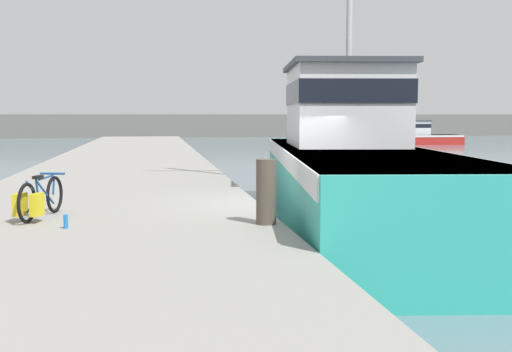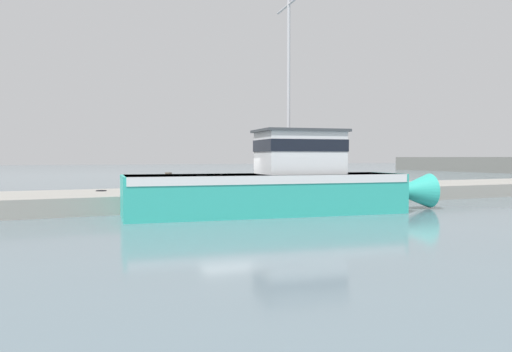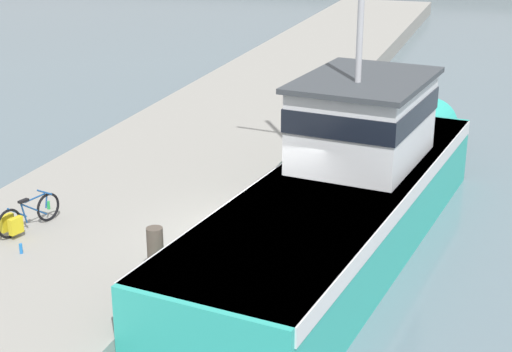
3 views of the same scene
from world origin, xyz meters
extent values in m
plane|color=slate|center=(0.00, 0.00, 0.00)|extent=(320.00, 320.00, 0.00)
cube|color=gray|center=(-3.83, 0.00, 0.40)|extent=(5.99, 80.00, 0.81)
cube|color=teal|center=(1.54, 1.38, 0.89)|extent=(4.73, 12.70, 1.77)
cone|color=teal|center=(2.49, 8.64, 0.89)|extent=(1.96, 2.43, 1.68)
cube|color=silver|center=(1.54, 1.38, 1.60)|extent=(4.76, 12.46, 0.35)
cube|color=silver|center=(1.74, 2.92, 2.71)|extent=(2.95, 3.83, 1.87)
cube|color=black|center=(1.74, 2.92, 3.03)|extent=(3.01, 3.90, 0.52)
cube|color=#3D4247|center=(1.74, 2.92, 3.70)|extent=(3.19, 4.13, 0.12)
cylinder|color=#B2B2B7|center=(1.67, 2.40, 7.43)|extent=(0.14, 0.14, 7.34)
cylinder|color=#B2B2B7|center=(1.67, 2.40, 9.27)|extent=(2.82, 0.46, 0.10)
torus|color=black|center=(-4.84, -1.66, 1.13)|extent=(0.21, 0.64, 0.65)
torus|color=black|center=(-4.57, -0.59, 1.13)|extent=(0.21, 0.64, 0.65)
cylinder|color=navy|center=(-4.79, -1.49, 1.06)|extent=(0.13, 0.37, 0.18)
cylinder|color=navy|center=(-4.74, -1.26, 1.23)|extent=(0.07, 0.15, 0.49)
cylinder|color=navy|center=(-4.78, -1.43, 1.30)|extent=(0.15, 0.48, 0.37)
cylinder|color=navy|center=(-4.67, -0.99, 1.22)|extent=(0.20, 0.68, 0.50)
cylinder|color=navy|center=(-4.66, -0.93, 1.46)|extent=(0.17, 0.56, 0.05)
cylinder|color=navy|center=(-4.58, -0.63, 1.29)|extent=(0.06, 0.11, 0.33)
cylinder|color=navy|center=(-4.59, -0.66, 1.50)|extent=(0.44, 0.15, 0.04)
cube|color=black|center=(-4.73, -1.24, 1.50)|extent=(0.16, 0.26, 0.05)
cube|color=gold|center=(-4.96, -1.58, 1.10)|extent=(0.19, 0.34, 0.36)
cube|color=gold|center=(-4.69, -1.64, 1.10)|extent=(0.19, 0.34, 0.36)
cylinder|color=#51473D|center=(-1.11, -2.34, 1.32)|extent=(0.31, 0.31, 1.02)
torus|color=black|center=(-4.96, -4.82, 0.82)|extent=(0.54, 0.54, 0.04)
cylinder|color=green|center=(-4.96, -0.01, 0.90)|extent=(0.07, 0.07, 0.19)
cylinder|color=blue|center=(-4.17, -2.25, 0.91)|extent=(0.07, 0.07, 0.21)
camera|label=1|loc=(-2.85, -12.15, 2.51)|focal=45.00mm
camera|label=2|loc=(21.30, -8.20, 2.51)|focal=35.00mm
camera|label=3|loc=(4.91, -14.41, 7.69)|focal=55.00mm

